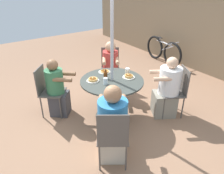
% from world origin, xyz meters
% --- Properties ---
extents(ground_plane, '(12.00, 12.00, 0.00)m').
position_xyz_m(ground_plane, '(0.00, 0.00, 0.00)').
color(ground_plane, '#8C664C').
extents(back_fence, '(10.00, 0.06, 1.98)m').
position_xyz_m(back_fence, '(0.00, 3.07, 0.99)').
color(back_fence, '#7A664C').
rests_on(back_fence, ground).
extents(patio_table, '(1.07, 1.07, 0.73)m').
position_xyz_m(patio_table, '(0.00, 0.00, 0.58)').
color(patio_table, '#383D38').
rests_on(patio_table, ground).
extents(umbrella_pole, '(0.05, 0.05, 2.44)m').
position_xyz_m(umbrella_pole, '(0.00, 0.00, 1.22)').
color(umbrella_pole, '#ADADB2').
rests_on(umbrella_pole, ground).
extents(patio_chair_north, '(0.57, 0.57, 0.90)m').
position_xyz_m(patio_chair_north, '(-0.75, -0.87, 0.51)').
color(patio_chair_north, '#514C47').
rests_on(patio_chair_north, ground).
extents(diner_north, '(0.53, 0.55, 1.06)m').
position_xyz_m(diner_north, '(-0.63, -0.74, 0.49)').
color(diner_north, '#3D3D42').
rests_on(diner_north, ground).
extents(patio_chair_east, '(0.56, 0.56, 0.90)m').
position_xyz_m(patio_chair_east, '(0.94, -0.65, 0.51)').
color(patio_chair_east, '#514C47').
rests_on(patio_chair_east, ground).
extents(diner_east, '(0.62, 0.59, 1.14)m').
position_xyz_m(diner_east, '(0.80, -0.55, 0.51)').
color(diner_east, beige).
rests_on(diner_east, ground).
extents(patio_chair_south, '(0.55, 0.55, 0.90)m').
position_xyz_m(patio_chair_south, '(0.58, 0.99, 0.51)').
color(patio_chair_south, '#514C47').
rests_on(patio_chair_south, ground).
extents(diner_south, '(0.55, 0.59, 1.10)m').
position_xyz_m(diner_south, '(0.49, 0.84, 0.50)').
color(diner_south, gray).
rests_on(diner_south, ground).
extents(patio_chair_west, '(0.56, 0.56, 0.90)m').
position_xyz_m(patio_chair_west, '(-0.96, 0.63, 0.51)').
color(patio_chair_west, '#514C47').
rests_on(patio_chair_west, ground).
extents(diner_west, '(0.58, 0.53, 1.10)m').
position_xyz_m(diner_west, '(-0.81, 0.53, 0.51)').
color(diner_west, slate).
rests_on(diner_west, ground).
extents(pancake_plate_a, '(0.21, 0.21, 0.06)m').
position_xyz_m(pancake_plate_a, '(0.09, 0.29, 0.75)').
color(pancake_plate_a, silver).
rests_on(pancake_plate_a, patio_table).
extents(pancake_plate_b, '(0.21, 0.21, 0.04)m').
position_xyz_m(pancake_plate_b, '(-0.34, 0.07, 0.74)').
color(pancake_plate_b, silver).
rests_on(pancake_plate_b, patio_table).
extents(pancake_plate_c, '(0.21, 0.21, 0.06)m').
position_xyz_m(pancake_plate_c, '(-0.15, -0.28, 0.75)').
color(pancake_plate_c, silver).
rests_on(pancake_plate_c, patio_table).
extents(syrup_bottle, '(0.09, 0.07, 0.17)m').
position_xyz_m(syrup_bottle, '(-0.11, -0.05, 0.79)').
color(syrup_bottle, '#602D0F').
rests_on(syrup_bottle, patio_table).
extents(coffee_cup, '(0.08, 0.08, 0.10)m').
position_xyz_m(coffee_cup, '(-0.06, 0.37, 0.78)').
color(coffee_cup, beige).
rests_on(coffee_cup, patio_table).
extents(drinking_glass_a, '(0.07, 0.07, 0.11)m').
position_xyz_m(drinking_glass_a, '(0.06, -0.17, 0.78)').
color(drinking_glass_a, silver).
rests_on(drinking_glass_a, patio_table).
extents(bicycle, '(1.42, 0.44, 0.70)m').
position_xyz_m(bicycle, '(-1.38, 2.76, 0.35)').
color(bicycle, black).
rests_on(bicycle, ground).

